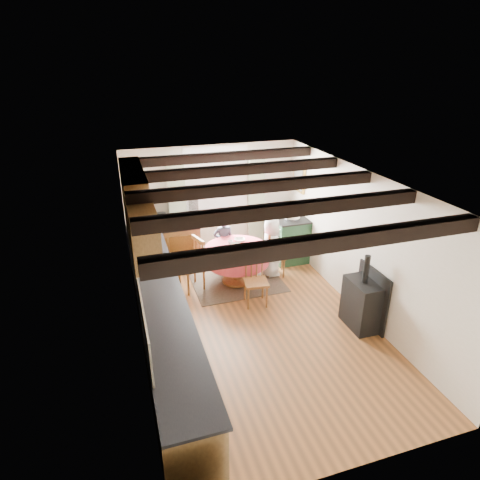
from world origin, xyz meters
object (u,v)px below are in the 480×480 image
object	(u,v)px
dining_table	(237,265)
chair_near	(256,280)
chair_right	(276,253)
aga_range	(286,236)
chair_left	(191,265)
cast_iron_stove	(363,292)
child_far	(224,243)
child_right	(271,247)
cup	(230,243)

from	to	relation	value
dining_table	chair_near	xyz separation A→B (m)	(0.08, -0.83, 0.10)
chair_right	aga_range	world-z (taller)	aga_range
chair_left	chair_right	xyz separation A→B (m)	(1.71, 0.07, -0.05)
dining_table	aga_range	world-z (taller)	aga_range
cast_iron_stove	child_far	bearing A→B (deg)	120.75
chair_left	chair_near	bearing A→B (deg)	31.07
cast_iron_stove	chair_near	bearing A→B (deg)	140.88
chair_left	aga_range	bearing A→B (deg)	90.93
dining_table	chair_left	bearing A→B (deg)	179.11
chair_near	chair_right	size ratio (longest dim) A/B	1.02
dining_table	cast_iron_stove	distance (m)	2.45
chair_near	aga_range	size ratio (longest dim) A/B	0.89
aga_range	cast_iron_stove	xyz separation A→B (m)	(0.11, -2.71, 0.15)
chair_right	aga_range	bearing A→B (deg)	-19.85
chair_near	child_right	bearing A→B (deg)	62.44
dining_table	chair_near	bearing A→B (deg)	-84.23
chair_right	chair_left	bearing A→B (deg)	109.37
aga_range	child_right	bearing A→B (deg)	-132.87
child_right	chair_right	bearing A→B (deg)	-96.93
chair_near	chair_right	bearing A→B (deg)	57.77
cast_iron_stove	child_right	size ratio (longest dim) A/B	1.05
chair_near	chair_left	xyz separation A→B (m)	(-0.97, 0.85, 0.03)
dining_table	child_right	size ratio (longest dim) A/B	1.01
child_far	dining_table	bearing A→B (deg)	104.23
chair_left	cup	world-z (taller)	chair_left
dining_table	chair_left	xyz separation A→B (m)	(-0.88, 0.01, 0.13)
dining_table	chair_right	distance (m)	0.84
child_right	dining_table	bearing A→B (deg)	99.17
chair_right	child_right	distance (m)	0.18
chair_near	chair_left	world-z (taller)	chair_left
cast_iron_stove	cup	world-z (taller)	cast_iron_stove
cup	chair_right	bearing A→B (deg)	-4.34
dining_table	chair_right	xyz separation A→B (m)	(0.83, 0.08, 0.09)
chair_right	cast_iron_stove	xyz separation A→B (m)	(0.62, -2.03, 0.17)
chair_near	aga_range	world-z (taller)	aga_range
dining_table	cast_iron_stove	world-z (taller)	cast_iron_stove
chair_right	dining_table	bearing A→B (deg)	112.70
dining_table	cup	size ratio (longest dim) A/B	12.84
chair_right	cup	size ratio (longest dim) A/B	9.63
cast_iron_stove	aga_range	bearing A→B (deg)	92.32
chair_left	dining_table	bearing A→B (deg)	71.39
dining_table	cup	bearing A→B (deg)	118.87
aga_range	child_right	size ratio (longest dim) A/B	0.87
dining_table	chair_left	world-z (taller)	chair_left
cast_iron_stove	child_right	world-z (taller)	cast_iron_stove
cup	aga_range	bearing A→B (deg)	23.28
dining_table	aga_range	bearing A→B (deg)	29.63
chair_right	child_far	size ratio (longest dim) A/B	0.80
chair_near	chair_right	xyz separation A→B (m)	(0.75, 0.91, -0.01)
chair_left	chair_right	world-z (taller)	chair_left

